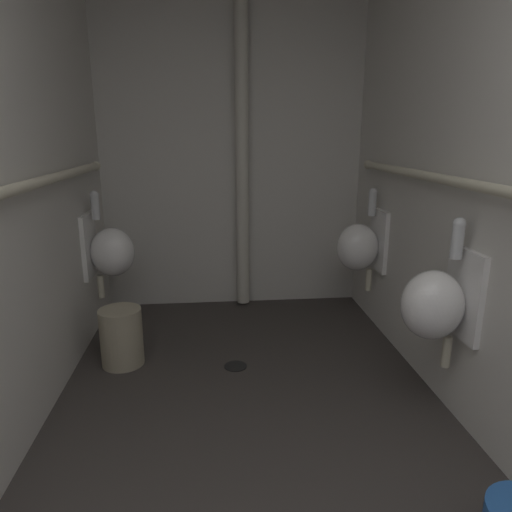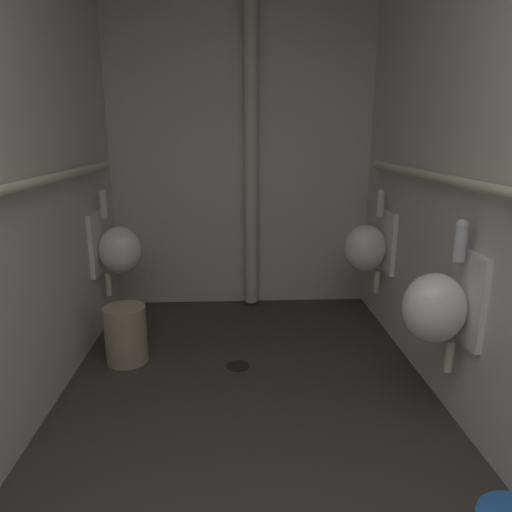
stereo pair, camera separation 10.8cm
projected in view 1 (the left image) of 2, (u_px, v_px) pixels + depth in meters
floor at (253, 434)px, 2.28m from camera, size 2.19×3.66×0.08m
wall_right at (494, 145)px, 2.02m from camera, size 0.06×3.66×2.70m
wall_back at (232, 140)px, 3.65m from camera, size 2.19×0.06×2.70m
urinal_left_mid at (109, 250)px, 3.19m from camera, size 0.32×0.30×0.76m
urinal_right_mid at (437, 303)px, 2.21m from camera, size 0.32×0.30×0.76m
urinal_right_far at (361, 246)px, 3.33m from camera, size 0.32×0.30×0.76m
supply_pipe_left at (13, 190)px, 1.87m from camera, size 0.06×2.90×0.06m
supply_pipe_right at (475, 186)px, 2.02m from camera, size 0.06×2.90×0.06m
standpipe_back_wall at (242, 140)px, 3.55m from camera, size 0.10×0.10×2.65m
floor_drain at (236, 366)px, 2.86m from camera, size 0.14×0.14×0.01m
waste_bin at (122, 337)px, 2.85m from camera, size 0.26×0.26×0.36m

